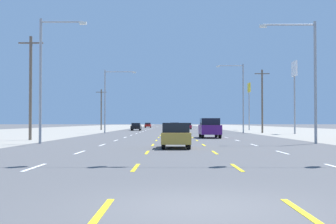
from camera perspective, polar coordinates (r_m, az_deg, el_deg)
name	(u,v)px	position (r m, az deg, el deg)	size (l,w,h in m)	color
ground_plane	(173,132)	(74.06, 0.72, -2.58)	(572.00, 572.00, 0.00)	#4C4C4F
lot_apron_left	(29,132)	(77.92, -17.81, -2.45)	(28.00, 440.00, 0.01)	gray
lot_apron_right	(319,132)	(78.26, 19.18, -2.44)	(28.00, 440.00, 0.01)	gray
lane_markings	(172,128)	(112.56, 0.58, -2.16)	(10.64, 227.60, 0.01)	white
signal_span_wire	(195,34)	(18.35, 3.54, 10.16)	(24.79, 0.53, 8.88)	brown
hatchback_center_turn_nearest	(176,135)	(26.42, 1.02, -3.07)	(1.72, 3.90, 1.54)	#B28C33
suv_inner_right_near	(210,128)	(44.17, 5.49, -2.06)	(1.98, 4.90, 1.98)	#4C196B
sedan_far_left_mid	(136,127)	(83.43, -4.19, -1.92)	(1.80, 4.50, 1.46)	black
hatchback_center_turn_midfar	(174,126)	(83.81, 0.84, -1.91)	(1.72, 3.90, 1.54)	maroon
sedan_inner_right_far	(187,126)	(98.29, 2.55, -1.84)	(1.80, 4.50, 1.46)	maroon
sedan_far_left_farther	(148,125)	(129.35, -2.64, -1.73)	(1.80, 4.50, 1.46)	red
pole_sign_right_row_1	(294,78)	(61.73, 16.24, 4.26)	(0.24, 2.15, 9.90)	gray
pole_sign_right_row_2	(249,94)	(90.05, 10.57, 2.32)	(0.24, 2.18, 9.59)	gray
streetlight_left_row_0	(45,72)	(33.52, -15.82, 5.12)	(3.49, 0.26, 9.27)	gray
streetlight_right_row_0	(309,72)	(33.80, 18.01, 5.01)	(4.19, 0.26, 9.04)	gray
streetlight_left_row_1	(108,96)	(64.42, -7.81, 2.10)	(4.67, 0.26, 9.26)	gray
streetlight_right_row_1	(241,93)	(64.63, 9.49, 2.44)	(4.01, 0.26, 10.15)	gray
utility_pole_left_row_0	(31,86)	(40.60, -17.57, 3.29)	(2.20, 0.26, 9.25)	brown
utility_pole_right_row_1	(262,100)	(65.82, 12.24, 1.55)	(2.20, 0.26, 9.39)	brown
utility_pole_left_row_2	(101,109)	(90.45, -8.75, 0.43)	(2.20, 0.26, 8.39)	brown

